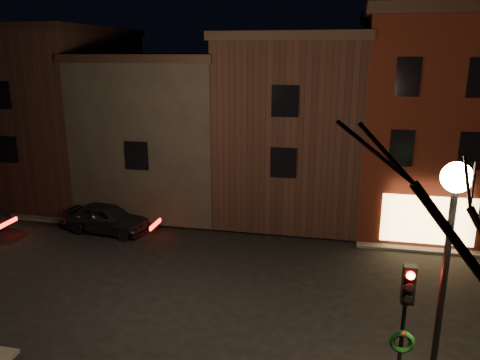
{
  "coord_description": "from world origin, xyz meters",
  "views": [
    {
      "loc": [
        3.93,
        -15.4,
        8.65
      ],
      "look_at": [
        -0.22,
        3.93,
        3.2
      ],
      "focal_mm": 35.0,
      "sensor_mm": 36.0,
      "label": 1
    }
  ],
  "objects": [
    {
      "name": "row_building_b",
      "position": [
        -5.75,
        10.5,
        4.33
      ],
      "size": [
        7.8,
        10.3,
        8.4
      ],
      "color": "black",
      "rests_on": "ground"
    },
    {
      "name": "traffic_signal",
      "position": [
        5.6,
        -5.51,
        2.81
      ],
      "size": [
        0.58,
        0.38,
        4.05
      ],
      "color": "black",
      "rests_on": "sidewalk_near_right"
    },
    {
      "name": "sidewalk_far_left",
      "position": [
        -20.0,
        20.0,
        0.06
      ],
      "size": [
        30.0,
        30.0,
        0.12
      ],
      "primitive_type": "cube",
      "color": "#2D2B28",
      "rests_on": "ground"
    },
    {
      "name": "ground",
      "position": [
        0.0,
        0.0,
        0.0
      ],
      "size": [
        120.0,
        120.0,
        0.0
      ],
      "primitive_type": "plane",
      "color": "black",
      "rests_on": "ground"
    },
    {
      "name": "row_building_a",
      "position": [
        1.5,
        10.5,
        4.83
      ],
      "size": [
        7.3,
        10.3,
        9.4
      ],
      "color": "black",
      "rests_on": "ground"
    },
    {
      "name": "street_lamp_near",
      "position": [
        6.2,
        -6.0,
        5.18
      ],
      "size": [
        0.6,
        0.6,
        6.48
      ],
      "color": "black",
      "rests_on": "sidewalk_near_right"
    },
    {
      "name": "corner_building",
      "position": [
        8.0,
        9.47,
        5.4
      ],
      "size": [
        6.5,
        8.5,
        10.5
      ],
      "color": "#3D120A",
      "rests_on": "ground"
    },
    {
      "name": "row_building_c",
      "position": [
        -13.0,
        10.5,
        5.08
      ],
      "size": [
        7.3,
        10.3,
        9.9
      ],
      "color": "black",
      "rests_on": "ground"
    },
    {
      "name": "parked_car_a",
      "position": [
        -7.06,
        4.42,
        0.73
      ],
      "size": [
        4.45,
        2.2,
        1.46
      ],
      "primitive_type": "imported",
      "rotation": [
        0.0,
        0.0,
        1.46
      ],
      "color": "black",
      "rests_on": "ground"
    }
  ]
}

